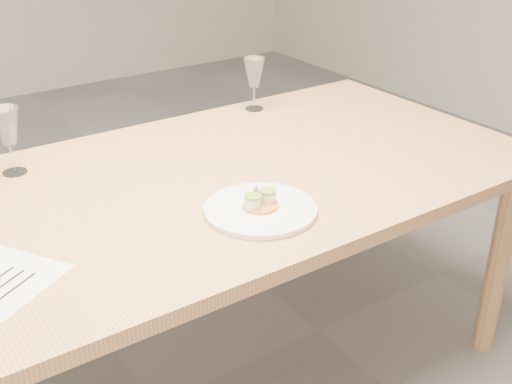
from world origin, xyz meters
TOP-DOWN VIEW (x-y plane):
  - dining_table at (0.00, 0.00)m, footprint 2.40×1.00m
  - dinner_plate at (0.22, -0.26)m, footprint 0.29×0.29m
  - wine_glass_1 at (-0.22, 0.34)m, footprint 0.08×0.08m
  - wine_glass_2 at (0.66, 0.41)m, footprint 0.08×0.08m

SIDE VIEW (x-z plane):
  - dining_table at x=0.00m, z-range 0.31..1.06m
  - dinner_plate at x=0.22m, z-range 0.72..0.80m
  - wine_glass_2 at x=0.66m, z-range 0.79..0.98m
  - wine_glass_1 at x=-0.22m, z-range 0.79..0.99m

